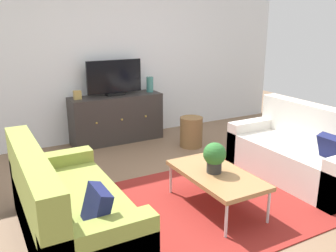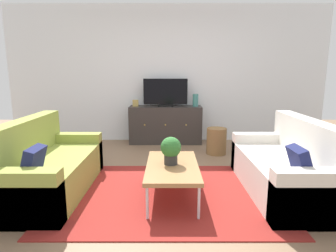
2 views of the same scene
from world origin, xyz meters
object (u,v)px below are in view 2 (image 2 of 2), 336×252
object	(u,v)px
coffee_table	(173,167)
potted_plant	(172,149)
flat_screen_tv	(166,93)
tv_console	(166,125)
wicker_basket	(217,141)
mantel_clock	(137,103)
couch_right_side	(291,169)
glass_vase	(196,100)
couch_left_side	(45,169)

from	to	relation	value
coffee_table	potted_plant	distance (m)	0.20
potted_plant	flat_screen_tv	xyz separation A→B (m)	(-0.08, 2.50, 0.44)
tv_console	flat_screen_tv	xyz separation A→B (m)	(0.00, 0.02, 0.63)
flat_screen_tv	wicker_basket	world-z (taller)	flat_screen_tv
mantel_clock	wicker_basket	world-z (taller)	mantel_clock
coffee_table	potted_plant	size ratio (longest dim) A/B	3.44
couch_right_side	glass_vase	size ratio (longest dim) A/B	6.88
couch_right_side	flat_screen_tv	size ratio (longest dim) A/B	1.95
couch_left_side	potted_plant	xyz separation A→B (m)	(1.48, -0.11, 0.27)
glass_vase	flat_screen_tv	bearing A→B (deg)	178.06
coffee_table	glass_vase	distance (m)	2.60
wicker_basket	flat_screen_tv	bearing A→B (deg)	137.79
wicker_basket	potted_plant	bearing A→B (deg)	-115.48
glass_vase	tv_console	bearing A→B (deg)	-180.00
couch_left_side	mantel_clock	bearing A→B (deg)	71.20
wicker_basket	glass_vase	bearing A→B (deg)	110.87
couch_right_side	tv_console	distance (m)	2.79
couch_right_side	potted_plant	bearing A→B (deg)	-175.50
couch_right_side	mantel_clock	bearing A→B (deg)	130.97
couch_left_side	tv_console	bearing A→B (deg)	59.50
glass_vase	potted_plant	bearing A→B (deg)	-101.56
couch_right_side	wicker_basket	size ratio (longest dim) A/B	3.71
glass_vase	wicker_basket	world-z (taller)	glass_vase
couch_left_side	wicker_basket	bearing A→B (deg)	34.74
couch_right_side	tv_console	bearing A→B (deg)	121.79
mantel_clock	tv_console	bearing A→B (deg)	-0.00
couch_left_side	glass_vase	distance (m)	3.15
couch_right_side	mantel_clock	world-z (taller)	mantel_clock
couch_left_side	glass_vase	world-z (taller)	glass_vase
couch_left_side	tv_console	size ratio (longest dim) A/B	1.18
potted_plant	wicker_basket	bearing A→B (deg)	64.52
coffee_table	tv_console	world-z (taller)	tv_console
flat_screen_tv	couch_left_side	bearing A→B (deg)	-120.29
couch_right_side	coffee_table	bearing A→B (deg)	-174.58
couch_left_side	coffee_table	distance (m)	1.50
couch_right_side	glass_vase	bearing A→B (deg)	110.37
tv_console	glass_vase	xyz separation A→B (m)	(0.59, 0.00, 0.49)
flat_screen_tv	coffee_table	bearing A→B (deg)	-87.77
couch_left_side	coffee_table	xyz separation A→B (m)	(1.50, -0.13, 0.07)
tv_console	mantel_clock	xyz separation A→B (m)	(-0.59, 0.00, 0.43)
couch_left_side	couch_right_side	bearing A→B (deg)	0.00
couch_left_side	glass_vase	size ratio (longest dim) A/B	6.88
glass_vase	coffee_table	bearing A→B (deg)	-101.11
coffee_table	mantel_clock	bearing A→B (deg)	105.37
potted_plant	mantel_clock	size ratio (longest dim) A/B	2.39
flat_screen_tv	wicker_basket	distance (m)	1.43
couch_right_side	coffee_table	size ratio (longest dim) A/B	1.57
potted_plant	glass_vase	bearing A→B (deg)	78.44
potted_plant	couch_left_side	bearing A→B (deg)	175.77
coffee_table	flat_screen_tv	xyz separation A→B (m)	(-0.10, 2.52, 0.64)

